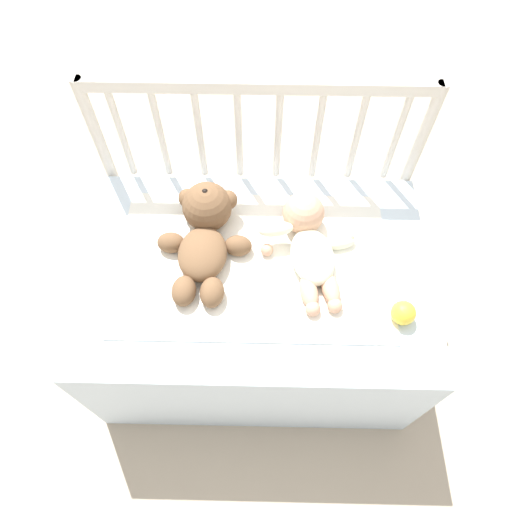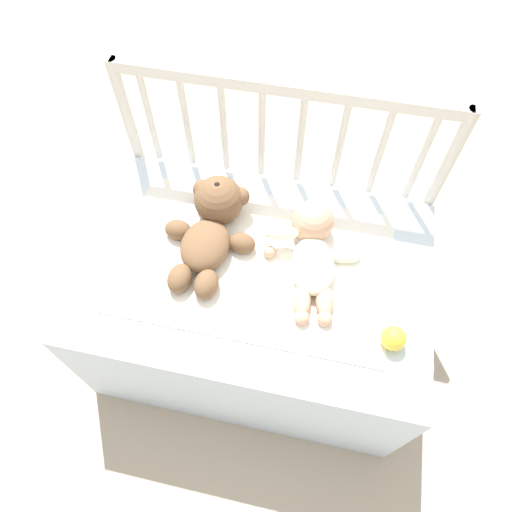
# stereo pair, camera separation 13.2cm
# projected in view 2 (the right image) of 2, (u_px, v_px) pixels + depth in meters

# --- Properties ---
(ground_plane) EXTENTS (12.00, 12.00, 0.00)m
(ground_plane) POSITION_uv_depth(u_px,v_px,m) (256.00, 333.00, 1.80)
(ground_plane) COLOR tan
(crib_mattress) EXTENTS (1.05, 0.71, 0.51)m
(crib_mattress) POSITION_uv_depth(u_px,v_px,m) (256.00, 305.00, 1.58)
(crib_mattress) COLOR silver
(crib_mattress) RESTS_ON ground_plane
(crib_rail) EXTENTS (1.05, 0.04, 0.88)m
(crib_rail) POSITION_uv_depth(u_px,v_px,m) (280.00, 154.00, 1.47)
(crib_rail) COLOR beige
(crib_rail) RESTS_ON ground_plane
(blanket) EXTENTS (0.81, 0.51, 0.01)m
(blanket) POSITION_uv_depth(u_px,v_px,m) (254.00, 261.00, 1.38)
(blanket) COLOR white
(blanket) RESTS_ON crib_mattress
(teddy_bear) EXTENTS (0.29, 0.40, 0.16)m
(teddy_bear) POSITION_uv_depth(u_px,v_px,m) (212.00, 224.00, 1.38)
(teddy_bear) COLOR brown
(teddy_bear) RESTS_ON crib_mattress
(baby) EXTENTS (0.31, 0.39, 0.13)m
(baby) POSITION_uv_depth(u_px,v_px,m) (313.00, 250.00, 1.34)
(baby) COLOR #EAEACC
(baby) RESTS_ON crib_mattress
(toy_ball) EXTENTS (0.07, 0.07, 0.07)m
(toy_ball) POSITION_uv_depth(u_px,v_px,m) (393.00, 338.00, 1.21)
(toy_ball) COLOR yellow
(toy_ball) RESTS_ON crib_mattress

